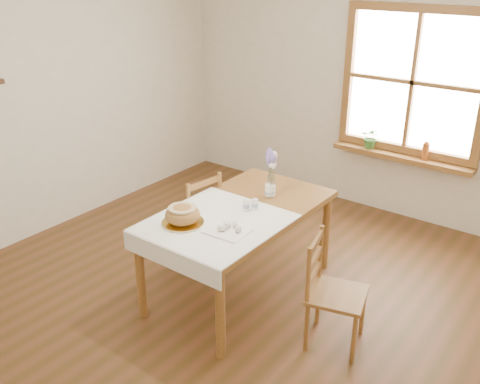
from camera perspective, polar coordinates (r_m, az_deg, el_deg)
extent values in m
plane|color=brown|center=(4.41, -2.40, -12.06)|extent=(5.00, 5.00, 0.00)
cube|color=white|center=(5.86, 13.28, 10.57)|extent=(4.50, 0.10, 2.60)
cube|color=white|center=(5.46, -21.51, 8.59)|extent=(0.10, 5.00, 2.60)
cube|color=olive|center=(5.52, 18.89, 18.05)|extent=(1.46, 0.08, 0.08)
cube|color=olive|center=(5.79, 17.10, 4.42)|extent=(1.46, 0.08, 0.08)
cube|color=olive|center=(5.87, 11.53, 12.25)|extent=(0.08, 0.08, 1.30)
cube|color=olive|center=(5.62, 17.95, 11.07)|extent=(0.04, 0.06, 1.30)
cube|color=olive|center=(5.62, 17.95, 11.07)|extent=(1.30, 0.06, 0.04)
cube|color=white|center=(5.64, 18.06, 11.11)|extent=(1.30, 0.01, 1.30)
cube|color=olive|center=(5.76, 16.80, 3.62)|extent=(1.46, 0.20, 0.05)
cube|color=olive|center=(4.23, 0.00, -2.17)|extent=(0.90, 1.60, 0.05)
cylinder|color=olive|center=(4.18, -10.57, -8.91)|extent=(0.07, 0.07, 0.70)
cylinder|color=olive|center=(3.73, -2.11, -12.98)|extent=(0.07, 0.07, 0.70)
cylinder|color=olive|center=(5.14, 1.49, -1.89)|extent=(0.07, 0.07, 0.70)
cylinder|color=olive|center=(4.78, 9.13, -4.31)|extent=(0.07, 0.07, 0.70)
cube|color=white|center=(4.01, -2.62, -3.30)|extent=(0.91, 0.99, 0.01)
cylinder|color=white|center=(4.00, -6.11, -3.28)|extent=(0.35, 0.35, 0.02)
ellipsoid|color=#AC753D|center=(3.96, -6.16, -2.25)|extent=(0.26, 0.26, 0.14)
cube|color=white|center=(3.87, -1.34, -4.16)|extent=(0.31, 0.27, 0.01)
cylinder|color=white|center=(4.16, 0.68, -1.36)|extent=(0.06, 0.06, 0.10)
cylinder|color=white|center=(4.18, 1.59, -1.26)|extent=(0.06, 0.06, 0.10)
cylinder|color=white|center=(4.44, 3.22, 0.12)|extent=(0.11, 0.11, 0.10)
imported|color=#39762F|center=(5.84, 13.80, 5.42)|extent=(0.23, 0.25, 0.18)
cylinder|color=#A2521D|center=(5.65, 19.19, 4.21)|extent=(0.08, 0.08, 0.19)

